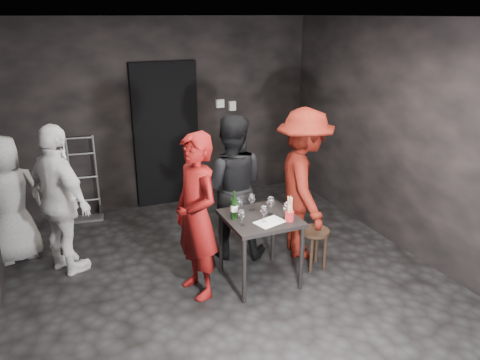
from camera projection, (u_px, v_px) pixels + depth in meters
name	position (u px, v px, depth m)	size (l,w,h in m)	color
floor	(228.00, 280.00, 5.07)	(4.50, 5.00, 0.02)	black
ceiling	(226.00, 17.00, 4.16)	(4.50, 5.00, 0.02)	silver
wall_back	(164.00, 114.00, 6.79)	(4.50, 0.04, 2.70)	black
wall_front	(401.00, 292.00, 2.45)	(4.50, 0.04, 2.70)	black
wall_right	(406.00, 139.00, 5.45)	(0.04, 5.00, 2.70)	black
doorway	(166.00, 135.00, 6.83)	(0.95, 0.10, 2.10)	black
wallbox_upper	(220.00, 103.00, 7.02)	(0.12, 0.06, 0.12)	#B7B7B2
wallbox_lower	(232.00, 106.00, 7.11)	(0.10, 0.06, 0.14)	#B7B7B2
hand_truck	(87.00, 203.00, 6.57)	(0.39, 0.33, 1.16)	#B2B2B7
tasting_table	(260.00, 225.00, 4.86)	(0.72, 0.72, 0.75)	black
stool	(315.00, 238.00, 5.20)	(0.32, 0.32, 0.47)	black
server_red	(196.00, 206.00, 4.55)	(0.70, 0.46, 1.91)	maroon
woman_black	(231.00, 178.00, 5.33)	(0.93, 0.51, 1.90)	black
man_maroon	(304.00, 172.00, 5.31)	(1.33, 0.62, 2.06)	#5E130C
bystander_cream	(59.00, 193.00, 4.95)	(1.10, 0.52, 1.87)	white
bystander_grey	(9.00, 200.00, 5.27)	(0.72, 0.39, 1.47)	#969696
tasting_mat	(270.00, 222.00, 4.69)	(0.29, 0.20, 0.00)	white
wine_glass_a	(242.00, 217.00, 4.59)	(0.07, 0.07, 0.18)	white
wine_glass_b	(239.00, 207.00, 4.78)	(0.08, 0.08, 0.22)	white
wine_glass_c	(252.00, 202.00, 4.95)	(0.07, 0.07, 0.19)	white
wine_glass_d	(264.00, 213.00, 4.66)	(0.07, 0.07, 0.19)	white
wine_glass_e	(286.00, 210.00, 4.75)	(0.07, 0.07, 0.18)	white
wine_glass_f	(271.00, 205.00, 4.83)	(0.08, 0.08, 0.21)	white
wine_bottle	(234.00, 208.00, 4.74)	(0.07, 0.07, 0.30)	black
breadstick_cup	(290.00, 209.00, 4.68)	(0.09, 0.09, 0.28)	#A51B1E
reserved_card	(287.00, 208.00, 4.91)	(0.08, 0.12, 0.10)	white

